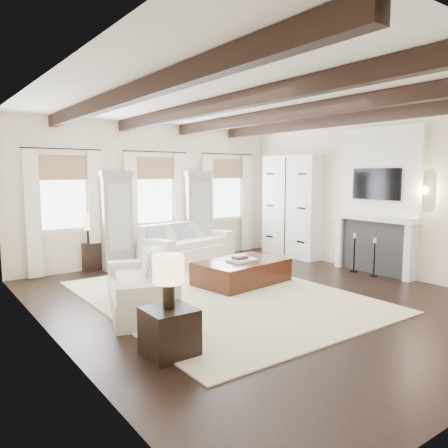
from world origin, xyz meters
TOP-DOWN VIEW (x-y plane):
  - ground at (0.00, 0.00)m, footprint 7.50×7.50m
  - room_shell at (0.75, 0.90)m, footprint 6.54×7.54m
  - area_rug at (-0.46, 0.44)m, footprint 3.87×5.00m
  - sofa_back at (0.48, 3.12)m, footprint 2.36×1.48m
  - sofa_left at (-1.81, 0.53)m, footprint 1.42×2.10m
  - ottoman at (0.37, 0.91)m, footprint 1.82×1.27m
  - tray at (0.34, 0.87)m, footprint 0.55×0.44m
  - book_lower at (0.31, 0.89)m, footprint 0.28×0.23m
  - book_upper at (0.31, 0.91)m, footprint 0.24×0.20m
  - side_table_front at (-2.30, -1.14)m, footprint 0.55×0.55m
  - lamp_front at (-2.30, -1.14)m, footprint 0.36×0.36m
  - side_table_back at (-1.52, 3.76)m, footprint 0.40×0.40m
  - lamp_back at (-1.52, 3.76)m, footprint 0.36×0.36m
  - candlestick_near at (2.90, -0.18)m, footprint 0.16×0.16m
  - candlestick_far at (2.90, 0.31)m, footprint 0.17×0.17m

SIDE VIEW (x-z plane):
  - ground at x=0.00m, z-range 0.00..0.00m
  - area_rug at x=-0.46m, z-range 0.00..0.02m
  - ottoman at x=0.37m, z-range 0.00..0.44m
  - side_table_front at x=-2.30m, z-range 0.00..0.55m
  - side_table_back at x=-1.52m, z-range 0.00..0.59m
  - candlestick_near at x=2.90m, z-range -0.07..0.71m
  - sofa_left at x=-1.81m, z-range -0.07..0.75m
  - candlestick_far at x=2.90m, z-range -0.07..0.75m
  - sofa_back at x=0.48m, z-range -0.08..0.85m
  - tray at x=0.34m, z-range 0.44..0.48m
  - book_lower at x=0.31m, z-range 0.48..0.52m
  - book_upper at x=0.31m, z-range 0.52..0.55m
  - lamp_front at x=-2.30m, z-range 0.66..1.27m
  - lamp_back at x=-1.52m, z-range 0.70..1.31m
  - room_shell at x=0.75m, z-range 0.28..3.50m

